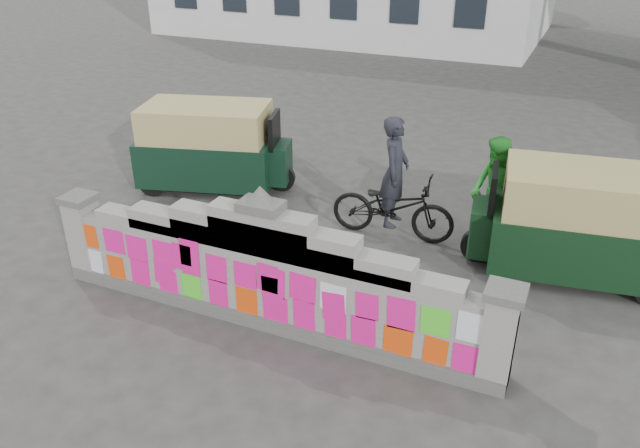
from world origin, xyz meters
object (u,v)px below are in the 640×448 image
object	(u,v)px
cyclist_bike	(393,207)
rickshaw_right	(579,222)
cyclist_rider	(394,186)
rickshaw_left	(212,146)
pedestrian	(495,192)

from	to	relation	value
cyclist_bike	rickshaw_right	distance (m)	2.89
cyclist_rider	rickshaw_left	world-z (taller)	cyclist_rider
cyclist_rider	rickshaw_right	xyz separation A→B (m)	(2.87, -0.05, -0.06)
cyclist_bike	rickshaw_right	world-z (taller)	rickshaw_right
cyclist_bike	rickshaw_right	xyz separation A→B (m)	(2.87, -0.05, 0.32)
cyclist_bike	rickshaw_left	distance (m)	3.97
cyclist_bike	cyclist_rider	distance (m)	0.38
rickshaw_left	rickshaw_right	xyz separation A→B (m)	(6.79, -0.63, 0.00)
rickshaw_left	cyclist_rider	bearing A→B (deg)	-24.38
pedestrian	rickshaw_right	xyz separation A→B (m)	(1.32, -0.54, -0.03)
cyclist_bike	rickshaw_right	bearing A→B (deg)	-94.97
cyclist_rider	pedestrian	bearing A→B (deg)	-76.27
cyclist_rider	pedestrian	xyz separation A→B (m)	(1.55, 0.49, -0.02)
cyclist_rider	rickshaw_left	size ratio (longest dim) A/B	0.60
cyclist_bike	rickshaw_left	size ratio (longest dim) A/B	0.67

